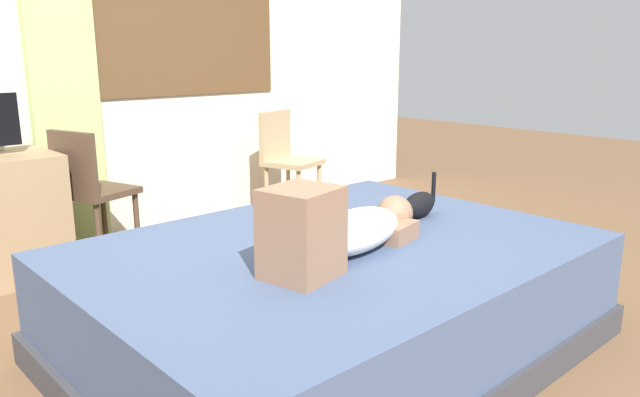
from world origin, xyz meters
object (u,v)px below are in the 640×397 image
(bed, at_px, (334,297))
(cat, at_px, (417,205))
(person_lying, at_px, (343,229))
(chair_by_desk, at_px, (89,186))
(chair_spare, at_px, (285,156))

(bed, xyz_separation_m, cat, (0.59, 0.01, 0.32))
(bed, relative_size, person_lying, 2.39)
(chair_by_desk, xyz_separation_m, chair_spare, (1.61, 0.05, 0.00))
(person_lying, xyz_separation_m, chair_spare, (1.35, 2.02, -0.11))
(bed, xyz_separation_m, person_lying, (-0.09, -0.15, 0.37))
(cat, relative_size, chair_spare, 0.41)
(chair_spare, bearing_deg, cat, -109.79)
(person_lying, height_order, cat, person_lying)
(cat, height_order, chair_spare, chair_spare)
(chair_by_desk, distance_m, chair_spare, 1.61)
(chair_by_desk, bearing_deg, cat, -62.54)
(person_lying, bearing_deg, chair_by_desk, 97.42)
(person_lying, bearing_deg, chair_spare, 56.20)
(chair_by_desk, bearing_deg, bed, -79.23)
(chair_spare, bearing_deg, bed, -123.98)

